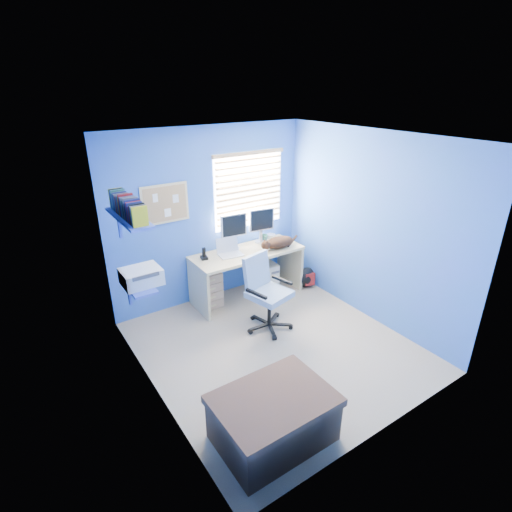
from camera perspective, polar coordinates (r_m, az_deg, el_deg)
floor at (r=5.08m, az=2.75°, el=-12.75°), size 3.00×3.20×0.00m
ceiling at (r=4.12m, az=3.45°, el=16.49°), size 3.00×3.20×0.00m
wall_back at (r=5.72m, az=-6.59°, el=5.60°), size 3.00×0.01×2.50m
wall_front at (r=3.46m, az=19.29°, el=-8.49°), size 3.00×0.01×2.50m
wall_left at (r=3.83m, az=-15.32°, el=-4.68°), size 0.01×3.20×2.50m
wall_right at (r=5.43m, az=15.90°, el=3.81°), size 0.01×3.20×2.50m
desk at (r=5.96m, az=-1.24°, el=-2.62°), size 1.65×0.65×0.74m
laptop at (r=5.65m, az=-3.67°, el=1.12°), size 0.36×0.30×0.22m
monitor_left at (r=5.81m, az=-3.27°, el=3.50°), size 0.41×0.16×0.54m
monitor_right at (r=6.05m, az=0.70°, el=4.35°), size 0.41×0.17×0.54m
phone at (r=5.57m, az=-7.46°, el=0.37°), size 0.11×0.13×0.17m
mug at (r=6.18m, az=1.20°, el=2.59°), size 0.10×0.09×0.10m
cd_spindle at (r=6.29m, az=2.16°, el=2.82°), size 0.13×0.13×0.07m
cat at (r=5.92m, az=3.32°, el=1.97°), size 0.49×0.27×0.17m
tower_pc at (r=6.27m, az=1.57°, el=-2.70°), size 0.23×0.45×0.45m
drawer_boxes at (r=5.80m, az=-6.85°, el=-4.73°), size 0.35×0.28×0.54m
yellow_book at (r=6.10m, az=1.58°, el=-4.60°), size 0.03×0.17×0.24m
backpack at (r=6.37m, az=7.21°, el=-3.04°), size 0.34×0.29×0.34m
bed_corner at (r=3.87m, az=2.49°, el=-22.13°), size 1.00×0.71×0.48m
office_chair at (r=5.25m, az=1.49°, el=-6.56°), size 0.70×0.70×0.99m
window_blinds at (r=5.93m, az=-0.95°, el=9.40°), size 1.15×0.05×1.10m
corkboard at (r=5.37m, az=-12.83°, el=7.28°), size 0.64×0.02×0.52m
wall_shelves at (r=4.45m, az=-17.06°, el=1.80°), size 0.42×0.90×1.05m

